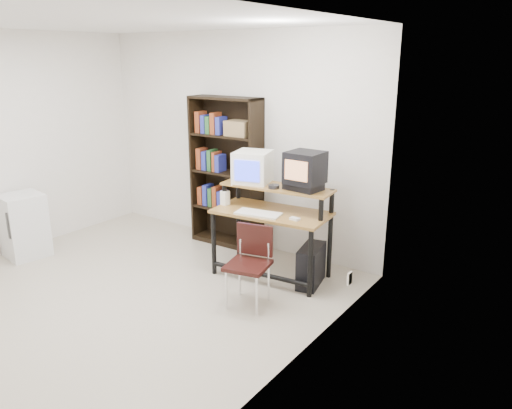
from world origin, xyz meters
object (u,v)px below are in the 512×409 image
Objects in this scene: school_chair at (250,257)px; pc_tower at (311,266)px; crt_monitor at (253,167)px; bookshelf at (227,171)px; crt_tv at (305,168)px; mini_fridge at (24,226)px; computer_desk at (272,215)px.

pc_tower is at bearing 54.44° from school_chair.
school_chair is (0.50, -0.74, -0.68)m from crt_monitor.
school_chair is (-0.29, -0.68, 0.26)m from pc_tower.
bookshelf is (-1.47, 0.47, 0.73)m from pc_tower.
crt_tv is at bearing 68.36° from school_chair.
crt_tv reaches higher than mini_fridge.
bookshelf is at bearing 55.18° from mini_fridge.
pc_tower is (0.47, 0.03, -0.48)m from computer_desk.
pc_tower is 0.59× the size of mini_fridge.
pc_tower is (0.79, -0.06, -0.94)m from crt_monitor.
computer_desk is 1.15m from bookshelf.
school_chair is 1.01× the size of mini_fridge.
computer_desk reaches higher than mini_fridge.
mini_fridge is at bearing -170.87° from pc_tower.
bookshelf reaches higher than mini_fridge.
pc_tower is at bearing -20.24° from crt_monitor.
school_chair is at bearing -125.62° from pc_tower.
crt_tv is at bearing -17.94° from bookshelf.
crt_tv reaches higher than pc_tower.
computer_desk is 1.66× the size of school_chair.
crt_monitor is 0.25× the size of bookshelf.
crt_monitor is 2.83m from mini_fridge.
crt_monitor is 0.60× the size of mini_fridge.
school_chair is at bearing -72.01° from crt_monitor.
crt_monitor is 1.02× the size of pc_tower.
crt_tv is 0.47× the size of school_chair.
computer_desk is at bearing 92.60° from school_chair.
mini_fridge is (-2.38, -1.33, -0.77)m from crt_monitor.
crt_tv is at bearing 134.97° from pc_tower.
computer_desk is 2.77× the size of crt_monitor.
bookshelf is at bearing 147.23° from computer_desk.
pc_tower is (0.16, -0.10, -1.00)m from crt_tv.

